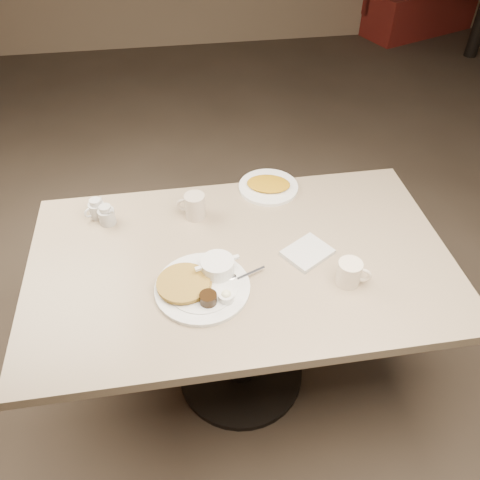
{
  "coord_description": "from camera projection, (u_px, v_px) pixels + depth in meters",
  "views": [
    {
      "loc": [
        -0.19,
        -1.2,
        1.97
      ],
      "look_at": [
        0.0,
        0.02,
        0.82
      ],
      "focal_mm": 36.2,
      "sensor_mm": 36.0,
      "label": 1
    }
  ],
  "objects": [
    {
      "name": "hash_plate",
      "position": [
        268.0,
        186.0,
        2.02
      ],
      "size": [
        0.31,
        0.31,
        0.04
      ],
      "color": "white",
      "rests_on": "diner_table"
    },
    {
      "name": "diner_table",
      "position": [
        241.0,
        290.0,
        1.84
      ],
      "size": [
        1.5,
        0.9,
        0.75
      ],
      "color": "tan",
      "rests_on": "ground"
    },
    {
      "name": "napkin",
      "position": [
        307.0,
        253.0,
        1.73
      ],
      "size": [
        0.2,
        0.19,
        0.02
      ],
      "color": "silver",
      "rests_on": "diner_table"
    },
    {
      "name": "coffee_mug_near",
      "position": [
        350.0,
        273.0,
        1.61
      ],
      "size": [
        0.12,
        0.11,
        0.09
      ],
      "color": "#F7E7CD",
      "rests_on": "diner_table"
    },
    {
      "name": "main_plate",
      "position": [
        203.0,
        282.0,
        1.61
      ],
      "size": [
        0.42,
        0.39,
        0.07
      ],
      "color": "white",
      "rests_on": "diner_table"
    },
    {
      "name": "room",
      "position": [
        241.0,
        85.0,
        1.28
      ],
      "size": [
        7.04,
        8.04,
        2.84
      ],
      "color": "#4C3F33",
      "rests_on": "ground"
    },
    {
      "name": "coffee_mug_far",
      "position": [
        194.0,
        206.0,
        1.86
      ],
      "size": [
        0.12,
        0.1,
        0.1
      ],
      "color": "beige",
      "rests_on": "diner_table"
    },
    {
      "name": "creamer_right",
      "position": [
        106.0,
        215.0,
        1.84
      ],
      "size": [
        0.08,
        0.09,
        0.08
      ],
      "color": "#BABAB7",
      "rests_on": "diner_table"
    },
    {
      "name": "creamer_left",
      "position": [
        97.0,
        209.0,
        1.87
      ],
      "size": [
        0.09,
        0.07,
        0.08
      ],
      "color": "silver",
      "rests_on": "diner_table"
    }
  ]
}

